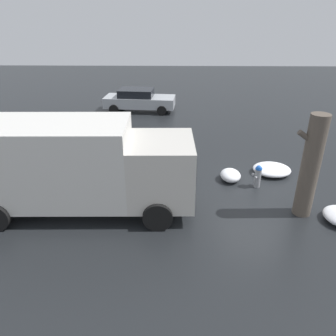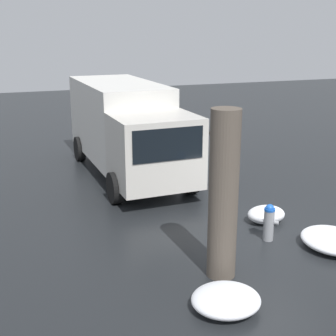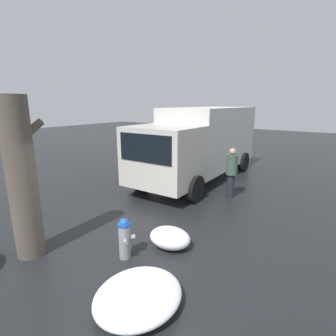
# 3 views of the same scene
# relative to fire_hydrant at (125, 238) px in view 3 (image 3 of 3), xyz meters

# --- Properties ---
(ground_plane) EXTENTS (60.00, 60.00, 0.00)m
(ground_plane) POSITION_rel_fire_hydrant_xyz_m (-0.00, 0.00, -0.45)
(ground_plane) COLOR black
(fire_hydrant) EXTENTS (0.38, 0.40, 0.88)m
(fire_hydrant) POSITION_rel_fire_hydrant_xyz_m (0.00, 0.00, 0.00)
(fire_hydrant) COLOR gray
(fire_hydrant) RESTS_ON ground_plane
(tree_trunk) EXTENTS (0.87, 0.57, 3.34)m
(tree_trunk) POSITION_rel_fire_hydrant_xyz_m (-1.06, 1.76, 1.23)
(tree_trunk) COLOR brown
(tree_trunk) RESTS_ON ground_plane
(delivery_truck) EXTENTS (7.34, 2.75, 2.99)m
(delivery_truck) POSITION_rel_fire_hydrant_xyz_m (6.31, 1.63, 1.18)
(delivery_truck) COLOR beige
(delivery_truck) RESTS_ON ground_plane
(pedestrian) EXTENTS (0.37, 0.37, 1.72)m
(pedestrian) POSITION_rel_fire_hydrant_xyz_m (4.75, -0.38, 0.48)
(pedestrian) COLOR #23232D
(pedestrian) RESTS_ON ground_plane
(snow_pile_curbside) EXTENTS (0.78, 0.98, 0.42)m
(snow_pile_curbside) POSITION_rel_fire_hydrant_xyz_m (0.91, -0.51, -0.24)
(snow_pile_curbside) COLOR white
(snow_pile_curbside) RESTS_ON ground_plane
(snow_pile_by_tree) EXTENTS (1.51, 1.34, 0.37)m
(snow_pile_by_tree) POSITION_rel_fire_hydrant_xyz_m (-0.86, -1.13, -0.27)
(snow_pile_by_tree) COLOR white
(snow_pile_by_tree) RESTS_ON ground_plane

